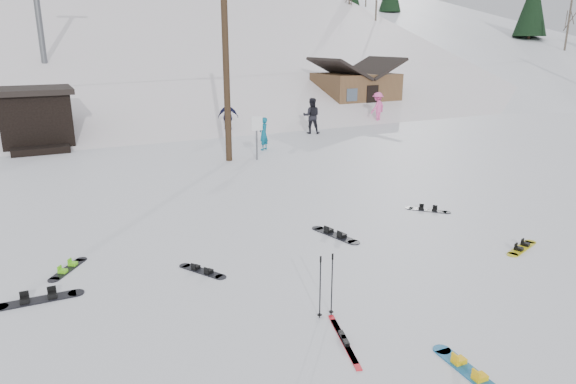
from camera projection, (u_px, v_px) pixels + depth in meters
name	position (u px, v px, depth m)	size (l,w,h in m)	color
ground	(409.00, 337.00, 8.68)	(200.00, 200.00, 0.00)	white
ski_slope	(91.00, 193.00, 59.17)	(60.00, 75.00, 45.00)	white
ridge_right	(385.00, 160.00, 71.03)	(34.00, 85.00, 36.00)	white
treeline_right	(418.00, 84.00, 60.20)	(20.00, 60.00, 10.00)	black
treeline_crest	(60.00, 72.00, 82.31)	(50.00, 6.00, 10.00)	black
utility_pole	(225.00, 45.00, 20.21)	(2.00, 0.26, 9.00)	#3A2819
trail_sign	(257.00, 130.00, 21.28)	(0.50, 0.09, 1.85)	#595B60
lift_hut	(36.00, 118.00, 24.06)	(3.40, 4.10, 2.75)	black
cabin	(355.00, 91.00, 35.29)	(5.39, 4.40, 3.77)	brown
hero_snowboard	(469.00, 371.00, 7.75)	(0.36, 1.51, 0.11)	#196DA8
hero_skis	(344.00, 340.00, 8.56)	(0.55, 1.61, 0.09)	red
ski_poles	(326.00, 285.00, 9.17)	(0.33, 0.09, 1.21)	black
board_scatter_a	(39.00, 299.00, 9.89)	(1.65, 0.34, 0.12)	black
board_scatter_b	(202.00, 271.00, 11.14)	(0.76, 1.15, 0.09)	black
board_scatter_c	(68.00, 269.00, 11.24)	(0.87, 1.10, 0.09)	black
board_scatter_d	(428.00, 210.00, 15.15)	(0.97, 1.05, 0.09)	black
board_scatter_e	(522.00, 248.00, 12.38)	(1.32, 0.62, 0.10)	yellow
board_scatter_f	(335.00, 235.00, 13.21)	(0.61, 1.58, 0.11)	black
skier_teal	(264.00, 134.00, 23.41)	(0.55, 0.36, 1.49)	#0B5B76
skier_dark	(312.00, 116.00, 27.55)	(0.93, 0.72, 1.91)	black
skier_pink	(378.00, 108.00, 31.26)	(1.19, 0.68, 1.84)	#F255A3
skier_navy	(228.00, 117.00, 27.39)	(1.08, 0.45, 1.84)	#161839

